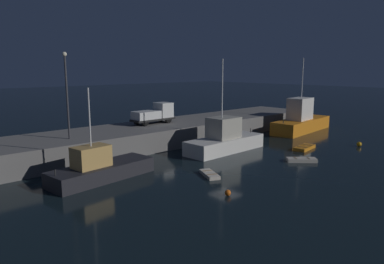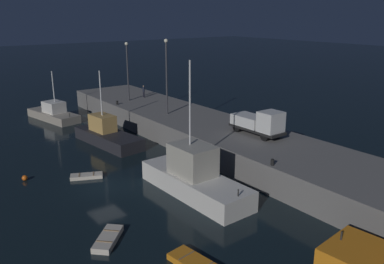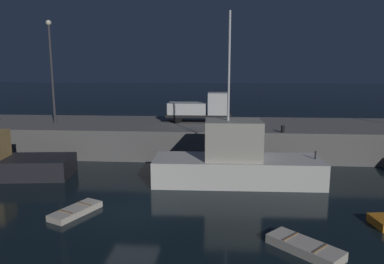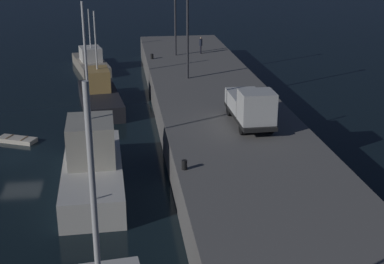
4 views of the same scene
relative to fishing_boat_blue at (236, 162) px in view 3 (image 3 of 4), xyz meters
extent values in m
plane|color=black|center=(-5.40, -5.07, -1.35)|extent=(320.00, 320.00, 0.00)
cube|color=slate|center=(-5.40, 8.77, -0.16)|extent=(59.80, 8.78, 2.38)
cube|color=silver|center=(0.08, 0.00, -0.56)|extent=(10.39, 3.52, 1.58)
cube|color=#ADA899|center=(-0.21, -0.01, 1.41)|extent=(3.47, 2.66, 2.35)
cylinder|color=silver|center=(-0.53, -0.01, 5.79)|extent=(0.14, 0.14, 6.42)
cylinder|color=#262626|center=(4.82, 0.12, 0.48)|extent=(0.10, 0.10, 0.50)
cube|color=#232328|center=(-15.42, 0.04, -0.71)|extent=(9.52, 4.08, 1.29)
cube|color=beige|center=(-8.05, -5.55, -1.20)|extent=(2.04, 2.87, 0.30)
cube|color=olive|center=(-8.29, -6.08, -1.03)|extent=(0.87, 0.45, 0.04)
cube|color=olive|center=(-7.80, -5.01, -1.03)|extent=(0.87, 0.45, 0.04)
cube|color=beige|center=(2.31, -8.45, -1.17)|extent=(2.86, 2.84, 0.37)
cube|color=olive|center=(1.85, -8.00, -0.96)|extent=(0.76, 0.77, 0.04)
cube|color=olive|center=(2.77, -8.90, -0.96)|extent=(0.76, 0.77, 0.04)
cylinder|color=#38383D|center=(-14.94, 7.35, 5.09)|extent=(0.20, 0.20, 8.12)
sphere|color=#F9EFCC|center=(-14.94, 7.35, 9.33)|extent=(0.44, 0.44, 0.44)
cylinder|color=black|center=(-1.05, 10.54, 1.48)|extent=(0.90, 0.29, 0.90)
cylinder|color=black|center=(-1.04, 8.84, 1.48)|extent=(0.90, 0.29, 0.90)
cylinder|color=black|center=(-4.72, 10.51, 1.48)|extent=(0.90, 0.29, 0.90)
cylinder|color=black|center=(-4.70, 8.81, 1.48)|extent=(0.90, 0.29, 0.90)
cube|color=black|center=(-2.88, 9.67, 1.61)|extent=(5.75, 2.07, 0.25)
cube|color=silver|center=(-1.16, 9.69, 2.67)|extent=(1.85, 2.04, 1.88)
cube|color=silver|center=(-3.91, 9.67, 2.23)|extent=(3.34, 2.05, 0.99)
cylinder|color=black|center=(3.62, 4.79, 1.28)|extent=(0.28, 0.28, 0.50)
camera|label=1|loc=(-29.85, -26.92, 8.03)|focal=33.65mm
camera|label=2|loc=(22.96, -17.36, 12.25)|focal=37.45mm
camera|label=3|loc=(-1.07, -21.68, 5.69)|focal=33.52mm
camera|label=4|loc=(28.71, 1.75, 12.19)|focal=50.90mm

